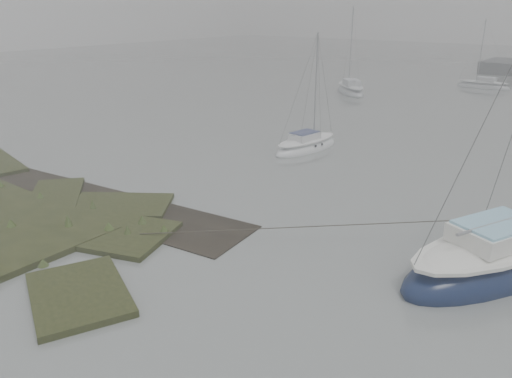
% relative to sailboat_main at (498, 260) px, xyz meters
% --- Properties ---
extents(ground, '(160.00, 160.00, 0.00)m').
position_rel_sailboat_main_xyz_m(ground, '(-9.52, 21.69, -0.34)').
color(ground, slate).
rests_on(ground, ground).
extents(sailboat_main, '(5.54, 8.08, 10.90)m').
position_rel_sailboat_main_xyz_m(sailboat_main, '(0.00, 0.00, 0.00)').
color(sailboat_main, '#0E1A3B').
rests_on(sailboat_main, ground).
extents(sailboat_white, '(2.28, 5.07, 6.91)m').
position_rel_sailboat_main_xyz_m(sailboat_white, '(-12.04, 8.22, -0.12)').
color(sailboat_white, white).
rests_on(sailboat_white, ground).
extents(sailboat_far_a, '(5.42, 5.66, 8.33)m').
position_rel_sailboat_main_xyz_m(sailboat_far_a, '(-19.17, 27.66, -0.08)').
color(sailboat_far_a, '#A5AAAF').
rests_on(sailboat_far_a, ground).
extents(sailboat_far_c, '(5.03, 1.69, 7.08)m').
position_rel_sailboat_main_xyz_m(sailboat_far_c, '(-9.99, 38.46, -0.12)').
color(sailboat_far_c, silver).
rests_on(sailboat_far_c, ground).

